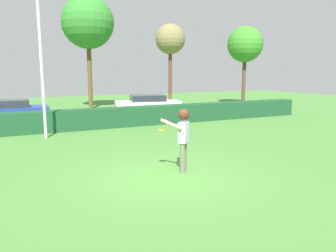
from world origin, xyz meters
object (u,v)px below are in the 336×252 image
Objects in this scene: parked_car_blue at (7,110)px; maple_tree at (88,23)px; frisbee at (162,130)px; willow_tree at (245,45)px; person at (183,133)px; parked_car_white at (148,103)px; lamppost at (40,45)px; bare_elm_tree at (170,40)px.

parked_car_blue is 0.52× the size of maple_tree.
frisbee is at bearing -95.41° from maple_tree.
willow_tree is at bearing 6.15° from parked_car_blue.
person is 0.40× the size of parked_car_white.
parked_car_blue is 8.29m from parked_car_white.
maple_tree reaches higher than frisbee.
parked_car_white is 0.71× the size of willow_tree.
maple_tree reaches higher than person.
maple_tree is (1.04, 16.43, 5.05)m from person.
lamppost is at bearing 114.61° from person.
bare_elm_tree reaches higher than person.
lamppost is 9.32m from parked_car_white.
lamppost is at bearing -155.70° from willow_tree.
parked_car_blue is at bearing -173.85° from willow_tree.
person is 0.22× the size of maple_tree.
lamppost reaches higher than bare_elm_tree.
willow_tree is (15.94, 7.19, 1.04)m from lamppost.
parked_car_blue is at bearing 109.08° from frisbee.
parked_car_white is (3.82, 12.10, -0.42)m from person.
lamppost is 10.90m from maple_tree.
willow_tree is 12.24m from maple_tree.
willow_tree reaches higher than parked_car_white.
parked_car_blue is 8.98m from maple_tree.
maple_tree reaches higher than bare_elm_tree.
willow_tree is (12.92, 13.79, 3.74)m from person.
person is 0.30× the size of bare_elm_tree.
frisbee is 7.22m from lamppost.
bare_elm_tree is 7.33m from willow_tree.
parked_car_blue is 0.67× the size of willow_tree.
frisbee is 0.05× the size of parked_car_blue.
maple_tree is (1.52, 16.06, 4.99)m from frisbee.
bare_elm_tree is 0.73× the size of maple_tree.
maple_tree reaches higher than parked_car_blue.
willow_tree is (13.40, 13.42, 3.67)m from frisbee.
parked_car_white is 0.75× the size of bare_elm_tree.
willow_tree is at bearing 45.05° from frisbee.
person is 17.22m from maple_tree.
frisbee is at bearing -134.95° from willow_tree.
bare_elm_tree is at bearing -170.53° from willow_tree.
parked_car_blue is at bearing 105.26° from lamppost.
maple_tree is at bearing 39.30° from parked_car_blue.
frisbee is 0.03× the size of maple_tree.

